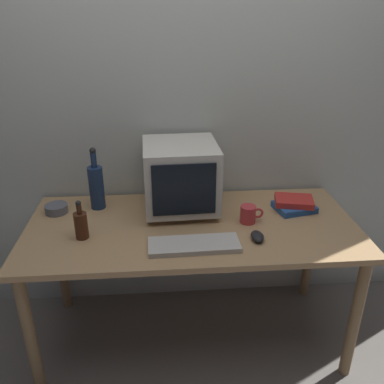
# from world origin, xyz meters

# --- Properties ---
(ground_plane) EXTENTS (6.00, 6.00, 0.00)m
(ground_plane) POSITION_xyz_m (0.00, 0.00, 0.00)
(ground_plane) COLOR slate
(back_wall) EXTENTS (4.00, 0.08, 2.50)m
(back_wall) POSITION_xyz_m (0.00, 0.44, 1.25)
(back_wall) COLOR beige
(back_wall) RESTS_ON ground
(desk) EXTENTS (1.67, 0.77, 0.74)m
(desk) POSITION_xyz_m (0.00, 0.00, 0.66)
(desk) COLOR tan
(desk) RESTS_ON ground
(crt_monitor) EXTENTS (0.39, 0.40, 0.37)m
(crt_monitor) POSITION_xyz_m (-0.05, 0.17, 0.94)
(crt_monitor) COLOR beige
(crt_monitor) RESTS_ON desk
(keyboard) EXTENTS (0.42, 0.16, 0.02)m
(keyboard) POSITION_xyz_m (-0.01, -0.22, 0.75)
(keyboard) COLOR beige
(keyboard) RESTS_ON desk
(computer_mouse) EXTENTS (0.06, 0.10, 0.04)m
(computer_mouse) POSITION_xyz_m (0.30, -0.18, 0.76)
(computer_mouse) COLOR black
(computer_mouse) RESTS_ON desk
(bottle_tall) EXTENTS (0.08, 0.08, 0.35)m
(bottle_tall) POSITION_xyz_m (-0.50, 0.23, 0.87)
(bottle_tall) COLOR navy
(bottle_tall) RESTS_ON desk
(bottle_short) EXTENTS (0.06, 0.06, 0.20)m
(bottle_short) POSITION_xyz_m (-0.53, -0.09, 0.82)
(bottle_short) COLOR #472314
(bottle_short) RESTS_ON desk
(book_stack) EXTENTS (0.23, 0.20, 0.07)m
(book_stack) POSITION_xyz_m (0.57, 0.12, 0.77)
(book_stack) COLOR #28569E
(book_stack) RESTS_ON desk
(mug) EXTENTS (0.12, 0.08, 0.09)m
(mug) POSITION_xyz_m (0.29, -0.00, 0.79)
(mug) COLOR #CC383D
(mug) RESTS_ON desk
(cd_spindle) EXTENTS (0.12, 0.12, 0.04)m
(cd_spindle) POSITION_xyz_m (-0.72, 0.19, 0.77)
(cd_spindle) COLOR #595B66
(cd_spindle) RESTS_ON desk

